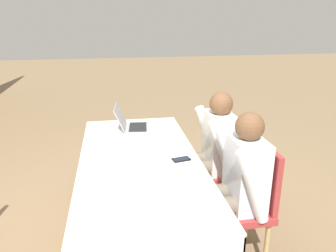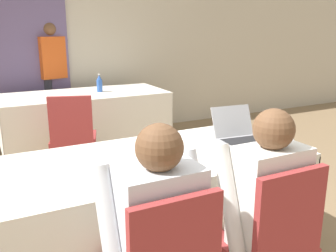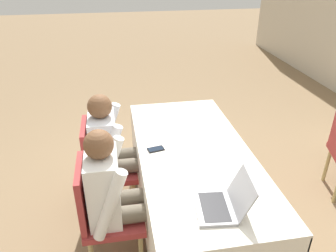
{
  "view_description": "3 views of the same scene",
  "coord_description": "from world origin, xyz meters",
  "views": [
    {
      "loc": [
        -2.27,
        0.17,
        1.78
      ],
      "look_at": [
        0.0,
        -0.22,
        0.99
      ],
      "focal_mm": 35.0,
      "sensor_mm": 36.0,
      "label": 1
    },
    {
      "loc": [
        -0.92,
        -2.02,
        1.54
      ],
      "look_at": [
        0.0,
        -0.22,
        0.99
      ],
      "focal_mm": 40.0,
      "sensor_mm": 36.0,
      "label": 2
    },
    {
      "loc": [
        2.17,
        -0.6,
        2.16
      ],
      "look_at": [
        0.0,
        -0.22,
        0.99
      ],
      "focal_mm": 35.0,
      "sensor_mm": 36.0,
      "label": 3
    }
  ],
  "objects": [
    {
      "name": "paper_beside_laptop",
      "position": [
        0.04,
        0.25,
        0.74
      ],
      "size": [
        0.3,
        0.35,
        0.0
      ],
      "rotation": [
        0.0,
        0.0,
        0.35
      ],
      "color": "white",
      "rests_on": "conference_table_near"
    },
    {
      "name": "chair_near_right",
      "position": [
        0.3,
        -0.76,
        0.5
      ],
      "size": [
        0.44,
        0.44,
        0.9
      ],
      "rotation": [
        0.0,
        0.0,
        3.14
      ],
      "color": "tan",
      "rests_on": "ground_plane"
    },
    {
      "name": "paper_left_edge",
      "position": [
        -0.39,
        -0.2,
        0.74
      ],
      "size": [
        0.28,
        0.34,
        0.0
      ],
      "rotation": [
        0.0,
        0.0,
        -0.25
      ],
      "color": "white",
      "rests_on": "conference_table_near"
    },
    {
      "name": "laptop",
      "position": [
        0.69,
        0.0,
        0.79
      ],
      "size": [
        0.34,
        0.36,
        0.23
      ],
      "rotation": [
        0.0,
        0.0,
        -0.11
      ],
      "color": "#99999E",
      "rests_on": "conference_table_near"
    },
    {
      "name": "paper_centre_table",
      "position": [
        0.51,
        -0.16,
        0.74
      ],
      "size": [
        0.32,
        0.36,
        0.0
      ],
      "rotation": [
        0.0,
        0.0,
        0.47
      ],
      "color": "white",
      "rests_on": "conference_table_near"
    },
    {
      "name": "ground_plane",
      "position": [
        0.0,
        0.0,
        0.0
      ],
      "size": [
        24.0,
        24.0,
        0.0
      ],
      "primitive_type": "plane",
      "color": "#846B4C"
    },
    {
      "name": "person_checkered_shirt",
      "position": [
        -0.3,
        -0.65,
        0.66
      ],
      "size": [
        0.5,
        0.52,
        1.16
      ],
      "rotation": [
        0.0,
        0.0,
        3.14
      ],
      "color": "#665B4C",
      "rests_on": "ground_plane"
    },
    {
      "name": "person_white_shirt",
      "position": [
        0.3,
        -0.65,
        0.66
      ],
      "size": [
        0.5,
        0.52,
        1.16
      ],
      "rotation": [
        0.0,
        0.0,
        3.14
      ],
      "color": "#665B4C",
      "rests_on": "ground_plane"
    },
    {
      "name": "chair_near_left",
      "position": [
        -0.3,
        -0.76,
        0.5
      ],
      "size": [
        0.44,
        0.44,
        0.9
      ],
      "rotation": [
        0.0,
        0.0,
        3.14
      ],
      "color": "tan",
      "rests_on": "ground_plane"
    },
    {
      "name": "cell_phone",
      "position": [
        -0.08,
        -0.31,
        0.75
      ],
      "size": [
        0.1,
        0.15,
        0.01
      ],
      "rotation": [
        0.0,
        0.0,
        0.21
      ],
      "color": "black",
      "rests_on": "conference_table_near"
    },
    {
      "name": "conference_table_near",
      "position": [
        0.0,
        0.0,
        0.57
      ],
      "size": [
        1.97,
        0.9,
        0.74
      ],
      "color": "white",
      "rests_on": "ground_plane"
    }
  ]
}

